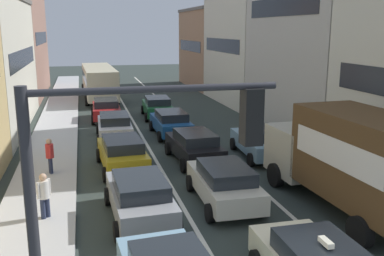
# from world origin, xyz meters

# --- Properties ---
(sidewalk_left) EXTENTS (2.60, 64.00, 0.14)m
(sidewalk_left) POSITION_xyz_m (-6.70, 20.00, 0.07)
(sidewalk_left) COLOR #B3B3B3
(sidewalk_left) RESTS_ON ground
(lane_stripe_left) EXTENTS (0.16, 60.00, 0.01)m
(lane_stripe_left) POSITION_xyz_m (-1.70, 20.00, 0.01)
(lane_stripe_left) COLOR silver
(lane_stripe_left) RESTS_ON ground
(lane_stripe_right) EXTENTS (0.16, 60.00, 0.01)m
(lane_stripe_right) POSITION_xyz_m (1.70, 20.00, 0.01)
(lane_stripe_right) COLOR silver
(lane_stripe_right) RESTS_ON ground
(building_row_right) EXTENTS (7.20, 43.90, 13.86)m
(building_row_right) POSITION_xyz_m (9.90, 21.52, 5.20)
(building_row_right) COLOR #9E7556
(building_row_right) RESTS_ON ground
(traffic_light_pole) EXTENTS (3.58, 0.38, 5.50)m
(traffic_light_pole) POSITION_xyz_m (-4.45, -1.77, 3.82)
(traffic_light_pole) COLOR #2D2D33
(traffic_light_pole) RESTS_ON ground
(removalist_box_truck) EXTENTS (2.95, 7.79, 3.58)m
(removalist_box_truck) POSITION_xyz_m (3.70, 4.80, 1.97)
(removalist_box_truck) COLOR #B7B29E
(removalist_box_truck) RESTS_ON ground
(sedan_centre_lane_second) EXTENTS (2.13, 4.33, 1.49)m
(sedan_centre_lane_second) POSITION_xyz_m (-0.18, 6.50, 0.80)
(sedan_centre_lane_second) COLOR beige
(sedan_centre_lane_second) RESTS_ON ground
(wagon_left_lane_second) EXTENTS (2.19, 4.36, 1.49)m
(wagon_left_lane_second) POSITION_xyz_m (-3.30, 5.94, 0.80)
(wagon_left_lane_second) COLOR gray
(wagon_left_lane_second) RESTS_ON ground
(hatchback_centre_lane_third) EXTENTS (2.23, 4.38, 1.49)m
(hatchback_centre_lane_third) POSITION_xyz_m (0.05, 11.75, 0.80)
(hatchback_centre_lane_third) COLOR black
(hatchback_centre_lane_third) RESTS_ON ground
(sedan_left_lane_third) EXTENTS (2.24, 4.39, 1.49)m
(sedan_left_lane_third) POSITION_xyz_m (-3.38, 11.36, 0.80)
(sedan_left_lane_third) COLOR #B29319
(sedan_left_lane_third) RESTS_ON ground
(coupe_centre_lane_fourth) EXTENTS (2.10, 4.32, 1.49)m
(coupe_centre_lane_fourth) POSITION_xyz_m (0.01, 17.19, 0.80)
(coupe_centre_lane_fourth) COLOR #194C8C
(coupe_centre_lane_fourth) RESTS_ON ground
(sedan_left_lane_fourth) EXTENTS (2.14, 4.34, 1.49)m
(sedan_left_lane_fourth) POSITION_xyz_m (-3.30, 17.09, 0.80)
(sedan_left_lane_fourth) COLOR silver
(sedan_left_lane_fourth) RESTS_ON ground
(sedan_centre_lane_fifth) EXTENTS (2.23, 4.38, 1.49)m
(sedan_centre_lane_fifth) POSITION_xyz_m (0.14, 22.76, 0.80)
(sedan_centre_lane_fifth) COLOR #19592D
(sedan_centre_lane_fifth) RESTS_ON ground
(sedan_left_lane_fifth) EXTENTS (2.15, 4.34, 1.49)m
(sedan_left_lane_fifth) POSITION_xyz_m (-3.46, 22.71, 0.80)
(sedan_left_lane_fifth) COLOR #A51E1E
(sedan_left_lane_fifth) RESTS_ON ground
(sedan_right_lane_behind_truck) EXTENTS (2.26, 4.40, 1.49)m
(sedan_right_lane_behind_truck) POSITION_xyz_m (3.39, 11.74, 0.80)
(sedan_right_lane_behind_truck) COLOR #759EB7
(sedan_right_lane_behind_truck) RESTS_ON ground
(bus_mid_queue_primary) EXTENTS (3.05, 10.57, 2.90)m
(bus_mid_queue_primary) POSITION_xyz_m (-3.53, 32.17, 1.76)
(bus_mid_queue_primary) COLOR #BFB793
(bus_mid_queue_primary) RESTS_ON ground
(pedestrian_near_kerb) EXTENTS (0.34, 0.53, 1.66)m
(pedestrian_near_kerb) POSITION_xyz_m (-6.46, 11.24, 0.95)
(pedestrian_near_kerb) COLOR #262D47
(pedestrian_near_kerb) RESTS_ON ground
(pedestrian_mid_sidewalk) EXTENTS (0.42, 0.40, 1.66)m
(pedestrian_mid_sidewalk) POSITION_xyz_m (-6.35, 6.49, 0.95)
(pedestrian_mid_sidewalk) COLOR #262D47
(pedestrian_mid_sidewalk) RESTS_ON ground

